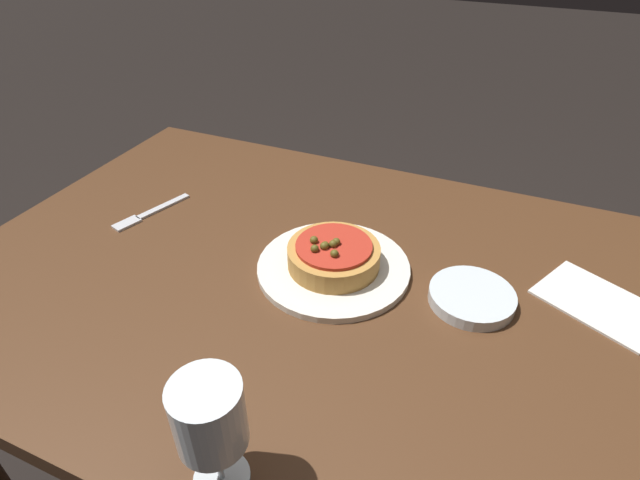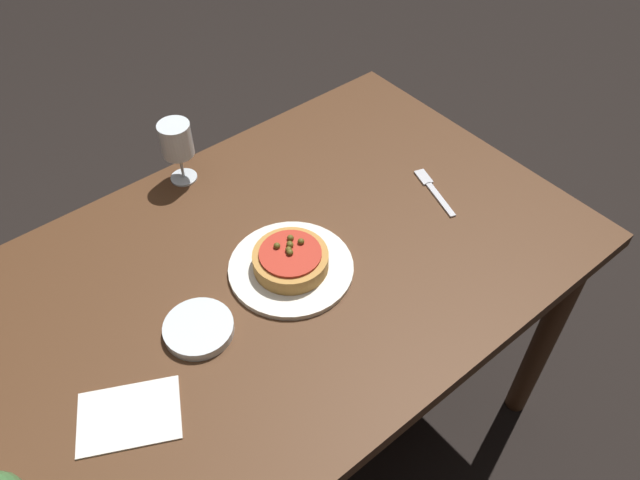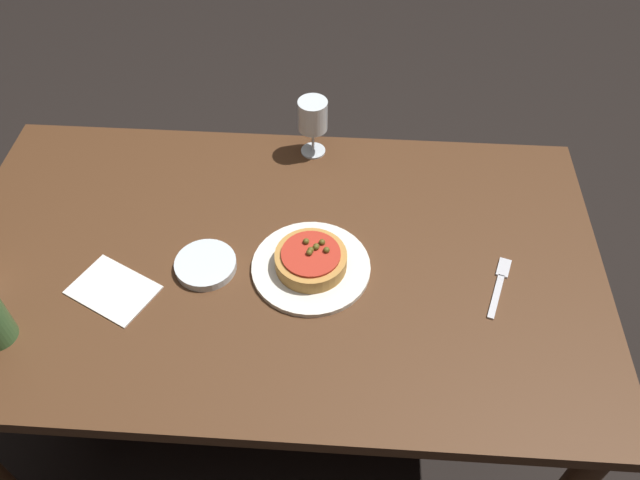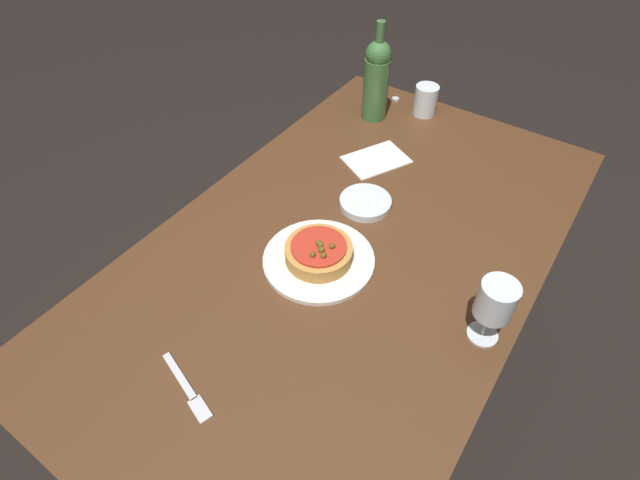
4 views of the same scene
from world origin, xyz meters
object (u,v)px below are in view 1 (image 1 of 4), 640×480
at_px(pizza, 334,255).
at_px(wine_glass, 209,419).
at_px(side_bowl, 472,297).
at_px(dinner_plate, 333,267).
at_px(fork, 147,214).
at_px(dining_table, 373,333).

bearing_deg(pizza, wine_glass, -86.52).
bearing_deg(side_bowl, dinner_plate, -177.06).
relative_size(side_bowl, fork, 0.80).
height_order(dinner_plate, side_bowl, side_bowl).
bearing_deg(pizza, dinner_plate, 57.78).
height_order(wine_glass, side_bowl, wine_glass).
bearing_deg(dining_table, dinner_plate, 161.81).
distance_m(dinner_plate, wine_glass, 0.41).
relative_size(dinner_plate, pizza, 1.67).
bearing_deg(fork, wine_glass, 64.55).
xyz_separation_m(dining_table, side_bowl, (0.14, 0.04, 0.10)).
xyz_separation_m(side_bowl, fork, (-0.64, 0.00, -0.01)).
height_order(dinner_plate, wine_glass, wine_glass).
bearing_deg(pizza, dining_table, -18.00).
bearing_deg(dinner_plate, side_bowl, 2.94).
bearing_deg(dining_table, wine_glass, -99.76).
bearing_deg(wine_glass, fork, 136.70).
relative_size(dining_table, pizza, 9.34).
bearing_deg(side_bowl, pizza, -177.00).
bearing_deg(dinner_plate, fork, 177.90).
distance_m(dinner_plate, fork, 0.41).
bearing_deg(dinner_plate, dining_table, -18.19).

